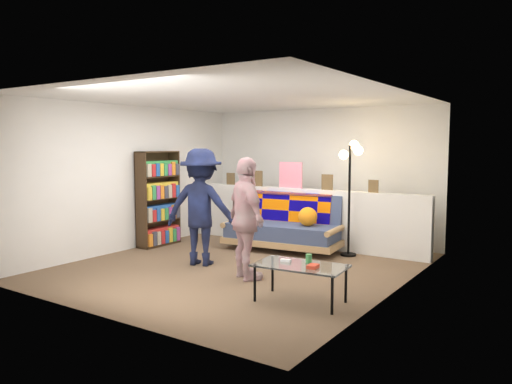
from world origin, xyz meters
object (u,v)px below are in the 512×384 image
floor_lamp (351,174)px  person_left (201,207)px  person_right (246,219)px  bookshelf (158,202)px  futon_sofa (286,227)px  coffee_table (301,267)px

floor_lamp → person_left: 2.40m
floor_lamp → person_right: (-0.56, -2.06, -0.49)m
bookshelf → floor_lamp: (3.09, 1.11, 0.52)m
floor_lamp → person_left: (-1.57, -1.77, -0.44)m
futon_sofa → coffee_table: size_ratio=1.90×
bookshelf → person_right: bookshelf is taller
person_right → futon_sofa: bearing=-42.2°
coffee_table → person_left: 2.24m
futon_sofa → floor_lamp: 1.41m
bookshelf → person_right: size_ratio=1.03×
bookshelf → person_left: person_left is taller
bookshelf → person_right: bearing=-20.5°
bookshelf → coffee_table: size_ratio=1.55×
coffee_table → person_right: person_right is taller
person_left → person_right: (1.01, -0.29, -0.05)m
futon_sofa → person_left: 1.72m
bookshelf → floor_lamp: bearing=19.8°
floor_lamp → person_left: bearing=-131.6°
futon_sofa → person_left: (-0.50, -1.58, 0.46)m
bookshelf → coffee_table: bearing=-21.3°
futon_sofa → person_left: size_ratio=1.19×
bookshelf → floor_lamp: floor_lamp is taller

